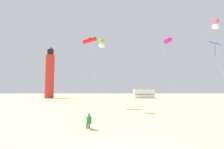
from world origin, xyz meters
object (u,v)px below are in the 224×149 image
at_px(kite_box_rainbow, 215,24).
at_px(kite_tube_magenta, 168,40).
at_px(kite_diamond_blue, 215,46).
at_px(kite_flyer_standing, 89,121).
at_px(rv_van_white, 144,94).
at_px(kite_box_lime, 102,43).
at_px(lighthouse_distant, 50,74).
at_px(kite_tube_scarlet, 90,40).

distance_m(kite_box_rainbow, kite_tube_magenta, 6.13).
relative_size(kite_diamond_blue, kite_tube_magenta, 0.69).
bearing_deg(kite_box_rainbow, kite_flyer_standing, -152.73).
bearing_deg(kite_flyer_standing, kite_diamond_blue, 174.49).
relative_size(kite_tube_magenta, rv_van_white, 1.66).
height_order(kite_box_lime, lighthouse_distant, lighthouse_distant).
bearing_deg(kite_diamond_blue, kite_box_lime, 143.47).
relative_size(kite_box_rainbow, kite_tube_magenta, 1.09).
relative_size(kite_flyer_standing, kite_tube_magenta, 0.11).
relative_size(kite_box_rainbow, rv_van_white, 1.81).
bearing_deg(kite_tube_scarlet, kite_box_rainbow, -23.71).
distance_m(kite_flyer_standing, lighthouse_distant, 45.60).
relative_size(kite_flyer_standing, kite_box_rainbow, 0.10).
xyz_separation_m(kite_box_rainbow, rv_van_white, (-2.50, 33.29, -9.84)).
relative_size(kite_tube_scarlet, kite_diamond_blue, 1.60).
bearing_deg(kite_tube_scarlet, kite_tube_magenta, -17.41).
bearing_deg(kite_box_lime, kite_box_rainbow, -12.07).
xyz_separation_m(kite_box_lime, kite_tube_scarlet, (-2.29, 4.31, 1.74)).
bearing_deg(kite_box_rainbow, kite_tube_scarlet, 156.29).
height_order(kite_box_rainbow, rv_van_white, kite_box_rainbow).
height_order(kite_tube_scarlet, kite_tube_magenta, kite_tube_scarlet).
relative_size(kite_tube_scarlet, kite_tube_magenta, 1.10).
xyz_separation_m(kite_diamond_blue, rv_van_white, (1.01, 38.42, -5.63)).
xyz_separation_m(kite_tube_magenta, lighthouse_distant, (-28.22, 29.88, -2.34)).
distance_m(kite_box_lime, kite_diamond_blue, 14.12).
distance_m(kite_box_lime, kite_tube_scarlet, 5.18).
bearing_deg(kite_flyer_standing, lighthouse_distant, -84.83).
bearing_deg(kite_diamond_blue, rv_van_white, 88.49).
height_order(kite_box_lime, kite_tube_scarlet, kite_tube_scarlet).
xyz_separation_m(kite_box_rainbow, lighthouse_distant, (-33.03, 33.52, -3.40)).
bearing_deg(rv_van_white, kite_tube_scarlet, -121.92).
bearing_deg(kite_box_rainbow, kite_box_lime, 167.93).
xyz_separation_m(kite_tube_scarlet, kite_diamond_blue, (13.45, -12.58, -4.27)).
xyz_separation_m(kite_tube_scarlet, kite_tube_magenta, (12.15, -3.81, -1.11)).
xyz_separation_m(kite_diamond_blue, lighthouse_distant, (-29.51, 38.65, 0.81)).
relative_size(kite_flyer_standing, lighthouse_distant, 0.07).
height_order(kite_diamond_blue, kite_tube_magenta, kite_tube_magenta).
xyz_separation_m(kite_box_lime, kite_diamond_blue, (11.16, -8.27, -2.52)).
distance_m(kite_flyer_standing, kite_box_lime, 14.10).
bearing_deg(kite_tube_scarlet, kite_diamond_blue, -43.08).
bearing_deg(kite_diamond_blue, kite_flyer_standing, -167.14).
height_order(kite_tube_magenta, lighthouse_distant, lighthouse_distant).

